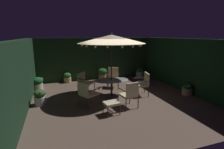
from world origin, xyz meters
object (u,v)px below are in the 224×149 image
object	(u,v)px
patio_chair_east	(87,92)
ottoman_footrest	(111,104)
patio_chair_south	(143,82)
potted_plant_back_center	(102,74)
patio_chair_north	(113,76)
potted_plant_right_far	(67,77)
potted_plant_right_near	(40,97)
patio_dining_table	(112,84)
potted_plant_left_far	(38,83)
patio_chair_southeast	(130,93)
potted_plant_back_right	(140,72)
patio_chair_northeast	(84,81)
patio_umbrella	(112,39)
potted_plant_front_corner	(187,89)

from	to	relation	value
patio_chair_east	ottoman_footrest	size ratio (longest dim) A/B	1.74
patio_chair_south	potted_plant_back_center	size ratio (longest dim) A/B	1.38
patio_chair_north	potted_plant_right_far	bearing A→B (deg)	142.46
potted_plant_right_near	patio_dining_table	bearing A→B (deg)	0.02
patio_chair_north	ottoman_footrest	world-z (taller)	patio_chair_north
potted_plant_left_far	potted_plant_back_center	size ratio (longest dim) A/B	0.84
patio_chair_east	ottoman_footrest	distance (m)	1.15
potted_plant_right_near	patio_chair_southeast	bearing A→B (deg)	-24.04
patio_chair_north	potted_plant_back_right	size ratio (longest dim) A/B	1.65
potted_plant_back_right	potted_plant_left_far	xyz separation A→B (m)	(-6.03, -0.75, 0.02)
patio_chair_south	patio_chair_northeast	bearing A→B (deg)	152.32
patio_chair_east	potted_plant_right_near	distance (m)	1.86
patio_umbrella	patio_chair_east	xyz separation A→B (m)	(-1.21, -0.73, -1.93)
patio_chair_east	patio_chair_south	size ratio (longest dim) A/B	0.94
patio_chair_east	potted_plant_back_right	distance (m)	5.46
potted_plant_back_right	potted_plant_front_corner	distance (m)	3.80
potted_plant_back_right	potted_plant_front_corner	xyz separation A→B (m)	(0.41, -3.78, -0.03)
patio_dining_table	patio_chair_southeast	xyz separation A→B (m)	(0.23, -1.40, 0.02)
patio_chair_northeast	potted_plant_right_near	xyz separation A→B (m)	(-1.89, -0.98, -0.23)
potted_plant_right_far	patio_umbrella	bearing A→B (deg)	-61.13
patio_chair_south	ottoman_footrest	distance (m)	2.39
patio_chair_northeast	patio_chair_south	world-z (taller)	patio_chair_south
patio_chair_north	patio_chair_east	size ratio (longest dim) A/B	1.05
patio_umbrella	potted_plant_left_far	xyz separation A→B (m)	(-3.14, 2.13, -2.16)
potted_plant_left_far	potted_plant_front_corner	size ratio (longest dim) A/B	1.10
ottoman_footrest	potted_plant_right_far	world-z (taller)	potted_plant_right_far
patio_chair_south	patio_chair_east	bearing A→B (deg)	-170.36
patio_chair_south	potted_plant_front_corner	world-z (taller)	patio_chair_south
potted_plant_back_center	potted_plant_front_corner	world-z (taller)	potted_plant_back_center
patio_dining_table	ottoman_footrest	bearing A→B (deg)	-108.74
patio_umbrella	potted_plant_back_right	bearing A→B (deg)	44.88
ottoman_footrest	potted_plant_right_far	size ratio (longest dim) A/B	0.99
patio_umbrella	patio_chair_north	world-z (taller)	patio_umbrella
patio_chair_south	potted_plant_left_far	bearing A→B (deg)	151.94
patio_chair_south	patio_chair_southeast	bearing A→B (deg)	-136.16
ottoman_footrest	potted_plant_front_corner	size ratio (longest dim) A/B	0.98
ottoman_footrest	potted_plant_back_center	size ratio (longest dim) A/B	0.74
patio_chair_northeast	patio_chair_south	xyz separation A→B (m)	(2.40, -1.26, 0.05)
patio_chair_northeast	patio_chair_east	world-z (taller)	patio_chair_east
ottoman_footrest	potted_plant_right_near	xyz separation A→B (m)	(-2.34, 1.66, -0.07)
patio_chair_east	potted_plant_right_near	xyz separation A→B (m)	(-1.69, 0.73, -0.24)
patio_dining_table	potted_plant_right_near	world-z (taller)	patio_dining_table
patio_chair_northeast	potted_plant_right_far	bearing A→B (deg)	107.39
patio_umbrella	potted_plant_right_near	distance (m)	3.63
ottoman_footrest	potted_plant_back_center	world-z (taller)	potted_plant_back_center
potted_plant_back_right	potted_plant_back_center	size ratio (longest dim) A/B	0.83
patio_chair_south	ottoman_footrest	size ratio (longest dim) A/B	1.86
patio_chair_northeast	patio_chair_east	size ratio (longest dim) A/B	0.96
potted_plant_left_far	patio_chair_northeast	bearing A→B (deg)	-28.48
patio_umbrella	ottoman_footrest	bearing A→B (deg)	-108.74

